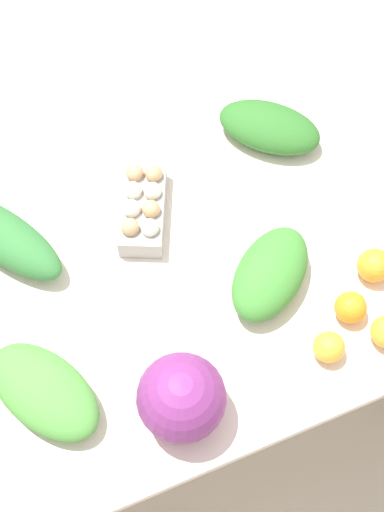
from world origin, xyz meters
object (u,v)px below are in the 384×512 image
(orange_4, at_px, (351,307))
(greens_bunch_scallion, at_px, (269,127))
(greens_bunch_chard, at_px, (270,273))
(orange_1, at_px, (374,265))
(egg_carton, at_px, (143,206))
(greens_bunch_beet_tops, at_px, (44,391))
(cabbage_purple, at_px, (181,398))
(greens_bunch_dandelion, at_px, (2,236))
(orange_3, at_px, (329,347))

(orange_4, bearing_deg, greens_bunch_scallion, 84.83)
(greens_bunch_chard, bearing_deg, orange_4, -46.39)
(greens_bunch_chard, height_order, orange_1, greens_bunch_chard)
(egg_carton, distance_m, greens_bunch_beet_tops, 0.49)
(egg_carton, relative_size, orange_4, 3.54)
(greens_bunch_beet_tops, xyz_separation_m, greens_bunch_scallion, (0.72, 0.44, -0.00))
(orange_1, bearing_deg, greens_bunch_scallion, 96.63)
(cabbage_purple, xyz_separation_m, greens_bunch_scallion, (0.47, 0.57, -0.05))
(orange_1, bearing_deg, orange_4, -144.46)
(cabbage_purple, xyz_separation_m, orange_1, (0.52, 0.13, -0.05))
(greens_bunch_chard, height_order, greens_bunch_dandelion, greens_bunch_chard)
(cabbage_purple, bearing_deg, orange_4, 8.06)
(greens_bunch_chard, distance_m, greens_bunch_scallion, 0.41)
(greens_bunch_chard, bearing_deg, orange_3, -77.62)
(orange_1, distance_m, orange_4, 0.12)
(greens_bunch_scallion, bearing_deg, cabbage_purple, -129.50)
(cabbage_purple, bearing_deg, greens_bunch_chard, 33.95)
(orange_1, bearing_deg, cabbage_purple, -166.04)
(egg_carton, xyz_separation_m, greens_bunch_beet_tops, (-0.35, -0.34, 0.00))
(greens_bunch_beet_tops, bearing_deg, greens_bunch_chard, 6.63)
(greens_bunch_dandelion, bearing_deg, greens_bunch_scallion, 3.87)
(cabbage_purple, height_order, orange_4, cabbage_purple)
(egg_carton, height_order, greens_bunch_beet_tops, egg_carton)
(greens_bunch_scallion, bearing_deg, orange_3, -103.06)
(cabbage_purple, distance_m, orange_3, 0.34)
(egg_carton, bearing_deg, orange_3, -128.58)
(greens_bunch_scallion, bearing_deg, greens_bunch_chard, -115.38)
(cabbage_purple, distance_m, greens_bunch_chard, 0.36)
(greens_bunch_chard, xyz_separation_m, greens_bunch_beet_tops, (-0.55, -0.06, -0.01))
(orange_1, bearing_deg, egg_carton, 140.98)
(orange_4, bearing_deg, orange_1, 35.54)
(greens_bunch_beet_tops, height_order, greens_bunch_dandelion, greens_bunch_dandelion)
(greens_bunch_beet_tops, distance_m, greens_bunch_dandelion, 0.39)
(orange_1, bearing_deg, greens_bunch_dandelion, 152.44)
(cabbage_purple, relative_size, orange_4, 2.53)
(orange_3, bearing_deg, greens_bunch_dandelion, 137.27)
(egg_carton, xyz_separation_m, greens_bunch_dandelion, (-0.33, 0.05, 0.00))
(greens_bunch_dandelion, xyz_separation_m, greens_bunch_scallion, (0.71, 0.05, -0.00))
(orange_3, height_order, orange_4, orange_4)
(cabbage_purple, relative_size, egg_carton, 0.71)
(cabbage_purple, bearing_deg, orange_3, -0.53)
(cabbage_purple, xyz_separation_m, greens_bunch_dandelion, (-0.23, 0.53, -0.04))
(greens_bunch_chard, relative_size, orange_4, 3.50)
(egg_carton, height_order, greens_bunch_scallion, egg_carton)
(egg_carton, bearing_deg, greens_bunch_scallion, -51.09)
(cabbage_purple, xyz_separation_m, greens_bunch_chard, (0.29, 0.20, -0.04))
(cabbage_purple, xyz_separation_m, egg_carton, (0.10, 0.48, -0.05))
(greens_bunch_chard, distance_m, orange_4, 0.19)
(cabbage_purple, bearing_deg, greens_bunch_dandelion, 113.94)
(orange_1, bearing_deg, greens_bunch_chard, 163.47)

